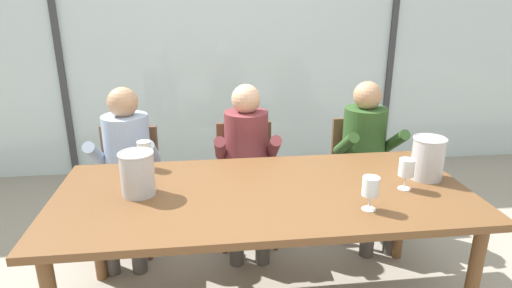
{
  "coord_description": "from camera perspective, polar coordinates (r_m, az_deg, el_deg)",
  "views": [
    {
      "loc": [
        -0.3,
        -2.11,
        1.77
      ],
      "look_at": [
        0.0,
        0.35,
        0.92
      ],
      "focal_mm": 30.08,
      "sensor_mm": 36.0,
      "label": 1
    }
  ],
  "objects": [
    {
      "name": "person_maroon_top",
      "position": [
        3.1,
        -1.22,
        -1.64
      ],
      "size": [
        0.48,
        0.62,
        1.19
      ],
      "rotation": [
        0.0,
        0.0,
        -0.05
      ],
      "color": "brown",
      "rests_on": "ground"
    },
    {
      "name": "dining_table",
      "position": [
        2.38,
        1.03,
        -7.78
      ],
      "size": [
        2.25,
        1.02,
        0.77
      ],
      "color": "brown",
      "rests_on": "ground"
    },
    {
      "name": "ground",
      "position": [
        3.59,
        -1.29,
        -10.64
      ],
      "size": [
        14.0,
        14.0,
        0.0
      ],
      "primitive_type": "plane",
      "color": "#9E9384"
    },
    {
      "name": "wine_glass_by_left_taster",
      "position": [
        2.18,
        14.99,
        -5.65
      ],
      "size": [
        0.08,
        0.08,
        0.17
      ],
      "color": "silver",
      "rests_on": "dining_table"
    },
    {
      "name": "hillside_vineyard",
      "position": [
        8.54,
        -5.09,
        13.58
      ],
      "size": [
        13.45,
        2.4,
        1.98
      ],
      "primitive_type": "cube",
      "color": "#568942",
      "rests_on": "ground"
    },
    {
      "name": "window_mullion_left",
      "position": [
        4.62,
        -24.77,
        11.39
      ],
      "size": [
        0.06,
        0.06,
        2.6
      ],
      "primitive_type": "cube",
      "color": "#38383D",
      "rests_on": "ground"
    },
    {
      "name": "chair_near_curtain",
      "position": [
        3.31,
        -16.61,
        -4.32
      ],
      "size": [
        0.49,
        0.49,
        0.87
      ],
      "rotation": [
        0.0,
        0.0,
        -0.13
      ],
      "color": "brown",
      "rests_on": "ground"
    },
    {
      "name": "ice_bucket_secondary",
      "position": [
        2.65,
        21.88,
        -1.7
      ],
      "size": [
        0.19,
        0.19,
        0.25
      ],
      "color": "#B7B7BC",
      "rests_on": "dining_table"
    },
    {
      "name": "ice_bucket_primary",
      "position": [
        2.35,
        -15.5,
        -3.72
      ],
      "size": [
        0.19,
        0.19,
        0.24
      ],
      "color": "#B7B7BC",
      "rests_on": "dining_table"
    },
    {
      "name": "chair_center",
      "position": [
        3.49,
        13.71,
        -2.83
      ],
      "size": [
        0.45,
        0.45,
        0.87
      ],
      "rotation": [
        0.0,
        0.0,
        0.02
      ],
      "color": "brown",
      "rests_on": "ground"
    },
    {
      "name": "wine_glass_near_bucket",
      "position": [
        2.7,
        -14.63,
        -0.8
      ],
      "size": [
        0.08,
        0.08,
        0.17
      ],
      "color": "silver",
      "rests_on": "dining_table"
    },
    {
      "name": "window_mullion_right",
      "position": [
        4.84,
        17.6,
        12.48
      ],
      "size": [
        0.06,
        0.06,
        2.6
      ],
      "primitive_type": "cube",
      "color": "#38383D",
      "rests_on": "ground"
    },
    {
      "name": "window_glass_panel",
      "position": [
        4.45,
        -3.15,
        12.81
      ],
      "size": [
        7.45,
        0.03,
        2.6
      ],
      "primitive_type": "cube",
      "color": "silver",
      "rests_on": "ground"
    },
    {
      "name": "chair_left_of_center",
      "position": [
        3.27,
        -1.39,
        -3.79
      ],
      "size": [
        0.45,
        0.45,
        0.87
      ],
      "rotation": [
        0.0,
        0.0,
        0.01
      ],
      "color": "brown",
      "rests_on": "ground"
    },
    {
      "name": "person_olive_shirt",
      "position": [
        3.31,
        14.56,
        -0.92
      ],
      "size": [
        0.47,
        0.62,
        1.19
      ],
      "rotation": [
        0.0,
        0.0,
        0.04
      ],
      "color": "#2D5123",
      "rests_on": "ground"
    },
    {
      "name": "wine_glass_center_pour",
      "position": [
        2.46,
        19.39,
        -3.05
      ],
      "size": [
        0.08,
        0.08,
        0.17
      ],
      "color": "silver",
      "rests_on": "dining_table"
    },
    {
      "name": "person_pale_blue_shirt",
      "position": [
        3.14,
        -16.86,
        -2.24
      ],
      "size": [
        0.47,
        0.62,
        1.19
      ],
      "rotation": [
        0.0,
        0.0,
        -0.03
      ],
      "color": "#9EB2D1",
      "rests_on": "ground"
    }
  ]
}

